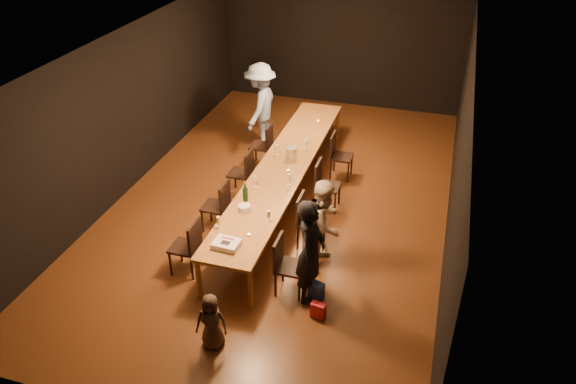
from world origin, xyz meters
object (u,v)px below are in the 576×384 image
(chair_left_1, at_px, (215,206))
(plate_stack, at_px, (244,208))
(chair_right_2, at_px, (328,186))
(woman_tan, at_px, (324,223))
(man_blue, at_px, (261,106))
(chair_left_0, at_px, (185,246))
(chair_right_0, at_px, (291,266))
(chair_left_3, at_px, (261,145))
(birthday_cake, at_px, (227,244))
(woman_birthday, at_px, (311,251))
(table, at_px, (283,168))
(chair_left_2, at_px, (240,173))
(ice_bucket, at_px, (291,153))
(chair_right_1, at_px, (311,222))
(champagne_bottle, at_px, (245,191))
(chair_right_3, at_px, (342,156))
(child, at_px, (211,322))

(chair_left_1, distance_m, plate_stack, 0.89)
(plate_stack, bearing_deg, chair_right_2, 58.47)
(woman_tan, xyz_separation_m, plate_stack, (-1.30, -0.05, 0.06))
(man_blue, bearing_deg, woman_tan, 32.45)
(chair_right_2, height_order, chair_left_0, same)
(chair_right_0, relative_size, chair_left_3, 1.00)
(woman_tan, height_order, man_blue, man_blue)
(chair_right_2, height_order, birthday_cake, chair_right_2)
(chair_left_0, relative_size, woman_birthday, 0.56)
(table, height_order, chair_left_2, chair_left_2)
(ice_bucket, bearing_deg, chair_left_2, -161.06)
(woman_birthday, bearing_deg, chair_right_2, 6.84)
(birthday_cake, bearing_deg, ice_bucket, 90.62)
(chair_right_1, height_order, chair_left_2, same)
(champagne_bottle, bearing_deg, chair_left_2, 114.83)
(chair_right_2, distance_m, chair_left_3, 2.08)
(chair_left_2, height_order, plate_stack, chair_left_2)
(chair_right_0, relative_size, champagne_bottle, 2.56)
(chair_right_3, bearing_deg, chair_left_1, -35.31)
(chair_left_3, bearing_deg, champagne_bottle, -166.38)
(chair_left_0, xyz_separation_m, birthday_cake, (0.78, -0.16, 0.33))
(chair_right_2, height_order, chair_left_1, same)
(child, bearing_deg, chair_right_2, 68.73)
(chair_left_0, bearing_deg, man_blue, 3.81)
(chair_left_2, bearing_deg, table, -90.00)
(chair_right_2, distance_m, chair_left_2, 1.70)
(chair_left_3, height_order, man_blue, man_blue)
(chair_right_0, distance_m, child, 1.50)
(chair_left_2, height_order, champagne_bottle, champagne_bottle)
(chair_left_3, bearing_deg, table, -144.69)
(chair_right_2, relative_size, woman_tan, 0.63)
(chair_right_0, distance_m, ice_bucket, 2.85)
(chair_right_0, bearing_deg, woman_tan, 159.93)
(chair_right_2, xyz_separation_m, chair_left_3, (-1.70, 1.20, 0.00))
(chair_left_2, bearing_deg, chair_right_3, -54.78)
(chair_right_0, bearing_deg, child, -27.21)
(birthday_cake, relative_size, ice_bucket, 1.75)
(chair_right_1, bearing_deg, champagne_bottle, -83.77)
(chair_right_3, xyz_separation_m, woman_tan, (0.30, -2.78, 0.28))
(chair_left_0, height_order, birthday_cake, chair_left_0)
(chair_left_0, height_order, chair_left_3, same)
(chair_left_3, distance_m, woman_tan, 3.44)
(chair_left_0, distance_m, ice_bucket, 2.89)
(child, bearing_deg, man_blue, 91.83)
(chair_left_1, xyz_separation_m, plate_stack, (0.70, -0.42, 0.34))
(chair_left_0, xyz_separation_m, man_blue, (-0.30, 4.50, 0.47))
(chair_right_3, bearing_deg, child, -7.92)
(chair_right_2, relative_size, birthday_cake, 2.35)
(chair_left_0, relative_size, child, 1.09)
(chair_right_3, height_order, plate_stack, chair_right_3)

